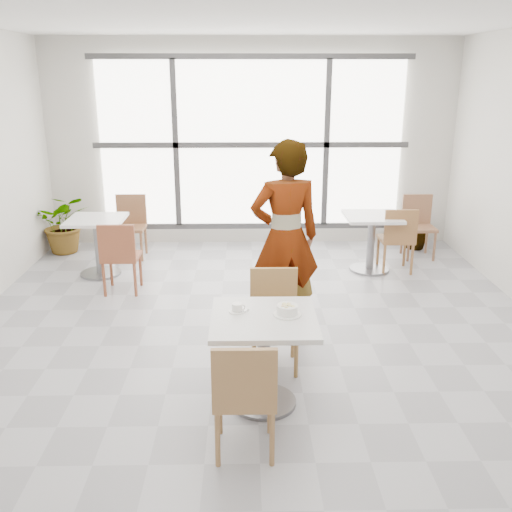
{
  "coord_description": "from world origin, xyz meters",
  "views": [
    {
      "loc": [
        -0.09,
        -4.94,
        2.51
      ],
      "look_at": [
        0.0,
        -0.3,
        1.0
      ],
      "focal_mm": 39.74,
      "sensor_mm": 36.0,
      "label": 1
    }
  ],
  "objects_px": {
    "chair_near": "(245,392)",
    "bg_chair_left_far": "(131,222)",
    "chair_far": "(274,312)",
    "bg_chair_right_near": "(398,236)",
    "coffee_cup": "(237,308)",
    "main_table": "(264,344)",
    "bg_table_right": "(371,235)",
    "bg_table_left": "(98,238)",
    "plant_right": "(416,228)",
    "bg_chair_left_near": "(120,253)",
    "bg_chair_right_far": "(418,222)",
    "oatmeal_bowl": "(287,310)",
    "person": "(285,238)",
    "plant_left": "(65,223)"
  },
  "relations": [
    {
      "from": "chair_near",
      "to": "coffee_cup",
      "type": "relative_size",
      "value": 5.47
    },
    {
      "from": "main_table",
      "to": "bg_chair_right_near",
      "type": "height_order",
      "value": "bg_chair_right_near"
    },
    {
      "from": "bg_table_left",
      "to": "plant_right",
      "type": "distance_m",
      "value": 4.55
    },
    {
      "from": "bg_table_right",
      "to": "plant_right",
      "type": "xyz_separation_m",
      "value": [
        0.88,
        0.97,
        -0.17
      ]
    },
    {
      "from": "bg_table_right",
      "to": "bg_chair_left_far",
      "type": "height_order",
      "value": "bg_chair_left_far"
    },
    {
      "from": "bg_chair_left_far",
      "to": "plant_right",
      "type": "height_order",
      "value": "bg_chair_left_far"
    },
    {
      "from": "bg_chair_right_far",
      "to": "oatmeal_bowl",
      "type": "bearing_deg",
      "value": -119.43
    },
    {
      "from": "chair_near",
      "to": "bg_chair_left_far",
      "type": "height_order",
      "value": "same"
    },
    {
      "from": "person",
      "to": "bg_chair_left_near",
      "type": "bearing_deg",
      "value": -39.56
    },
    {
      "from": "coffee_cup",
      "to": "bg_table_left",
      "type": "bearing_deg",
      "value": 121.62
    },
    {
      "from": "chair_near",
      "to": "plant_left",
      "type": "height_order",
      "value": "chair_near"
    },
    {
      "from": "coffee_cup",
      "to": "bg_chair_left_near",
      "type": "bearing_deg",
      "value": 121.57
    },
    {
      "from": "oatmeal_bowl",
      "to": "plant_right",
      "type": "distance_m",
      "value": 4.69
    },
    {
      "from": "chair_near",
      "to": "chair_far",
      "type": "bearing_deg",
      "value": -101.15
    },
    {
      "from": "coffee_cup",
      "to": "bg_chair_left_far",
      "type": "bearing_deg",
      "value": 112.52
    },
    {
      "from": "bg_chair_right_near",
      "to": "main_table",
      "type": "bearing_deg",
      "value": 59.15
    },
    {
      "from": "chair_far",
      "to": "bg_chair_right_near",
      "type": "relative_size",
      "value": 1.0
    },
    {
      "from": "chair_near",
      "to": "bg_chair_left_far",
      "type": "distance_m",
      "value": 4.79
    },
    {
      "from": "coffee_cup",
      "to": "plant_right",
      "type": "xyz_separation_m",
      "value": [
        2.59,
        4.03,
        -0.46
      ]
    },
    {
      "from": "chair_far",
      "to": "person",
      "type": "xyz_separation_m",
      "value": [
        0.14,
        0.75,
        0.46
      ]
    },
    {
      "from": "oatmeal_bowl",
      "to": "plant_right",
      "type": "bearing_deg",
      "value": 61.7
    },
    {
      "from": "bg_chair_left_near",
      "to": "bg_chair_left_far",
      "type": "distance_m",
      "value": 1.48
    },
    {
      "from": "main_table",
      "to": "oatmeal_bowl",
      "type": "distance_m",
      "value": 0.33
    },
    {
      "from": "chair_far",
      "to": "person",
      "type": "relative_size",
      "value": 0.45
    },
    {
      "from": "bg_chair_left_near",
      "to": "plant_right",
      "type": "distance_m",
      "value": 4.36
    },
    {
      "from": "coffee_cup",
      "to": "person",
      "type": "distance_m",
      "value": 1.41
    },
    {
      "from": "main_table",
      "to": "bg_chair_right_near",
      "type": "relative_size",
      "value": 0.92
    },
    {
      "from": "main_table",
      "to": "chair_far",
      "type": "xyz_separation_m",
      "value": [
        0.11,
        0.67,
        -0.02
      ]
    },
    {
      "from": "main_table",
      "to": "bg_chair_right_near",
      "type": "xyz_separation_m",
      "value": [
        1.83,
        3.06,
        -0.02
      ]
    },
    {
      "from": "oatmeal_bowl",
      "to": "bg_chair_right_near",
      "type": "bearing_deg",
      "value": 61.48
    },
    {
      "from": "coffee_cup",
      "to": "plant_right",
      "type": "height_order",
      "value": "coffee_cup"
    },
    {
      "from": "main_table",
      "to": "bg_chair_right_far",
      "type": "xyz_separation_m",
      "value": [
        2.3,
        3.79,
        -0.02
      ]
    },
    {
      "from": "bg_table_left",
      "to": "main_table",
      "type": "bearing_deg",
      "value": -56.52
    },
    {
      "from": "oatmeal_bowl",
      "to": "plant_left",
      "type": "height_order",
      "value": "plant_left"
    },
    {
      "from": "person",
      "to": "plant_left",
      "type": "relative_size",
      "value": 2.23
    },
    {
      "from": "coffee_cup",
      "to": "bg_table_right",
      "type": "distance_m",
      "value": 3.52
    },
    {
      "from": "bg_table_right",
      "to": "bg_chair_right_far",
      "type": "relative_size",
      "value": 0.86
    },
    {
      "from": "main_table",
      "to": "bg_table_right",
      "type": "height_order",
      "value": "same"
    },
    {
      "from": "bg_chair_left_near",
      "to": "chair_far",
      "type": "bearing_deg",
      "value": 134.94
    },
    {
      "from": "chair_near",
      "to": "coffee_cup",
      "type": "height_order",
      "value": "chair_near"
    },
    {
      "from": "chair_near",
      "to": "bg_chair_left_near",
      "type": "distance_m",
      "value": 3.37
    },
    {
      "from": "main_table",
      "to": "plant_right",
      "type": "xyz_separation_m",
      "value": [
        2.39,
        4.13,
        -0.2
      ]
    },
    {
      "from": "main_table",
      "to": "chair_far",
      "type": "bearing_deg",
      "value": 80.44
    },
    {
      "from": "bg_chair_right_far",
      "to": "bg_table_right",
      "type": "bearing_deg",
      "value": -141.81
    },
    {
      "from": "bg_chair_left_far",
      "to": "bg_chair_right_near",
      "type": "xyz_separation_m",
      "value": [
        3.59,
        -0.8,
        0.0
      ]
    },
    {
      "from": "plant_right",
      "to": "bg_table_right",
      "type": "bearing_deg",
      "value": -132.33
    },
    {
      "from": "coffee_cup",
      "to": "person",
      "type": "relative_size",
      "value": 0.08
    },
    {
      "from": "chair_near",
      "to": "bg_chair_left_far",
      "type": "relative_size",
      "value": 1.0
    },
    {
      "from": "chair_near",
      "to": "bg_chair_right_near",
      "type": "relative_size",
      "value": 1.0
    },
    {
      "from": "coffee_cup",
      "to": "plant_left",
      "type": "height_order",
      "value": "plant_left"
    }
  ]
}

